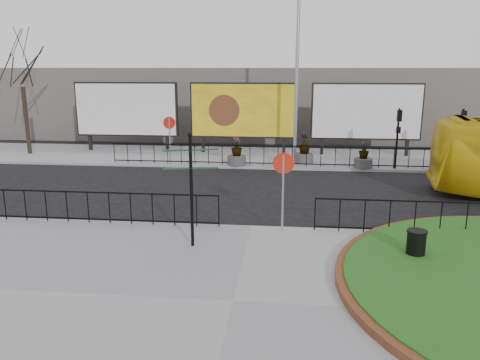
# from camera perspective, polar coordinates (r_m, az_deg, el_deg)

# --- Properties ---
(ground) EXTENTS (90.00, 90.00, 0.00)m
(ground) POSITION_cam_1_polar(r_m,az_deg,el_deg) (15.15, 1.35, -5.99)
(ground) COLOR black
(ground) RESTS_ON ground
(pavement_near) EXTENTS (30.00, 10.00, 0.12)m
(pavement_near) POSITION_cam_1_polar(r_m,az_deg,el_deg) (10.57, -0.87, -14.79)
(pavement_near) COLOR gray
(pavement_near) RESTS_ON ground
(pavement_far) EXTENTS (44.00, 6.00, 0.12)m
(pavement_far) POSITION_cam_1_polar(r_m,az_deg,el_deg) (26.73, 3.40, 2.78)
(pavement_far) COLOR gray
(pavement_far) RESTS_ON ground
(railing_near_left) EXTENTS (10.00, 0.10, 1.10)m
(railing_near_left) POSITION_cam_1_polar(r_m,az_deg,el_deg) (16.25, -20.35, -3.02)
(railing_near_left) COLOR black
(railing_near_left) RESTS_ON pavement_near
(railing_near_right) EXTENTS (9.00, 0.10, 1.10)m
(railing_near_right) POSITION_cam_1_polar(r_m,az_deg,el_deg) (15.58, 25.92, -4.27)
(railing_near_right) COLOR black
(railing_near_right) RESTS_ON pavement_near
(railing_far) EXTENTS (18.00, 0.10, 1.10)m
(railing_far) POSITION_cam_1_polar(r_m,az_deg,el_deg) (23.94, 5.53, 2.94)
(railing_far) COLOR black
(railing_far) RESTS_ON pavement_far
(speed_sign_far) EXTENTS (0.64, 0.07, 2.47)m
(speed_sign_far) POSITION_cam_1_polar(r_m,az_deg,el_deg) (24.61, -8.59, 6.09)
(speed_sign_far) COLOR gray
(speed_sign_far) RESTS_ON pavement_far
(speed_sign_near) EXTENTS (0.64, 0.07, 2.47)m
(speed_sign_near) POSITION_cam_1_polar(r_m,az_deg,el_deg) (14.19, 5.30, 0.66)
(speed_sign_near) COLOR gray
(speed_sign_near) RESTS_ON pavement_near
(billboard_left) EXTENTS (6.20, 0.31, 4.10)m
(billboard_left) POSITION_cam_1_polar(r_m,az_deg,el_deg) (28.95, -13.67, 8.33)
(billboard_left) COLOR black
(billboard_left) RESTS_ON pavement_far
(billboard_mid) EXTENTS (6.20, 0.31, 4.10)m
(billboard_mid) POSITION_cam_1_polar(r_m,az_deg,el_deg) (27.44, 0.40, 8.44)
(billboard_mid) COLOR black
(billboard_mid) RESTS_ON pavement_far
(billboard_right) EXTENTS (6.20, 0.31, 4.10)m
(billboard_right) POSITION_cam_1_polar(r_m,az_deg,el_deg) (27.67, 15.14, 8.02)
(billboard_right) COLOR black
(billboard_right) RESTS_ON pavement_far
(lamp_post) EXTENTS (0.74, 0.18, 9.23)m
(lamp_post) POSITION_cam_1_polar(r_m,az_deg,el_deg) (25.23, 6.96, 12.95)
(lamp_post) COLOR gray
(lamp_post) RESTS_ON pavement_far
(signal_pole_a) EXTENTS (0.22, 0.26, 3.00)m
(signal_pole_a) POSITION_cam_1_polar(r_m,az_deg,el_deg) (24.36, 18.72, 5.88)
(signal_pole_a) COLOR black
(signal_pole_a) RESTS_ON pavement_far
(signal_pole_b) EXTENTS (0.22, 0.26, 3.00)m
(signal_pole_b) POSITION_cam_1_polar(r_m,az_deg,el_deg) (25.20, 25.41, 5.51)
(signal_pole_b) COLOR black
(signal_pole_b) RESTS_ON pavement_far
(tree_left) EXTENTS (2.00, 2.00, 7.00)m
(tree_left) POSITION_cam_1_polar(r_m,az_deg,el_deg) (29.87, -24.89, 9.59)
(tree_left) COLOR #2D2119
(tree_left) RESTS_ON pavement_far
(building_backdrop) EXTENTS (40.00, 10.00, 5.00)m
(building_backdrop) POSITION_cam_1_polar(r_m,az_deg,el_deg) (36.34, 4.17, 9.53)
(building_backdrop) COLOR #5B554F
(building_backdrop) RESTS_ON ground
(fingerpost_sign) EXTENTS (1.52, 0.60, 3.26)m
(fingerpost_sign) POSITION_cam_1_polar(r_m,az_deg,el_deg) (12.97, -5.99, 0.17)
(fingerpost_sign) COLOR black
(fingerpost_sign) RESTS_ON pavement_near
(litter_bin) EXTENTS (0.52, 0.52, 0.86)m
(litter_bin) POSITION_cam_1_polar(r_m,az_deg,el_deg) (13.12, 20.65, -7.52)
(litter_bin) COLOR black
(litter_bin) RESTS_ON pavement_near
(planter_a) EXTENTS (0.95, 0.95, 1.49)m
(planter_a) POSITION_cam_1_polar(r_m,az_deg,el_deg) (24.18, -0.41, 3.13)
(planter_a) COLOR #4C4C4F
(planter_a) RESTS_ON pavement_far
(planter_b) EXTENTS (0.96, 0.96, 1.58)m
(planter_b) POSITION_cam_1_polar(r_m,az_deg,el_deg) (25.00, 7.85, 3.48)
(planter_b) COLOR #4C4C4F
(planter_b) RESTS_ON pavement_far
(planter_c) EXTENTS (0.92, 0.92, 1.39)m
(planter_c) POSITION_cam_1_polar(r_m,az_deg,el_deg) (24.35, 14.81, 2.61)
(planter_c) COLOR #4C4C4F
(planter_c) RESTS_ON pavement_far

